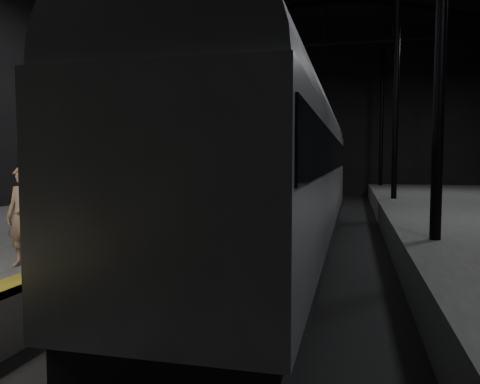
% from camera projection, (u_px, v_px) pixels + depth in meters
% --- Properties ---
extents(ground, '(44.00, 44.00, 0.00)m').
position_uv_depth(ground, '(296.00, 244.00, 16.01)').
color(ground, black).
rests_on(ground, ground).
extents(platform_left, '(9.00, 43.80, 1.00)m').
position_uv_depth(platform_left, '(99.00, 223.00, 17.75)').
color(platform_left, '#4C4C4A').
rests_on(platform_left, ground).
extents(tactile_strip, '(0.50, 43.80, 0.01)m').
position_uv_depth(tactile_strip, '(205.00, 213.00, 16.71)').
color(tactile_strip, olive).
rests_on(tactile_strip, platform_left).
extents(track, '(2.40, 43.00, 0.24)m').
position_uv_depth(track, '(296.00, 242.00, 16.00)').
color(track, '#3F3328').
rests_on(track, ground).
extents(train, '(2.84, 18.94, 5.06)m').
position_uv_depth(train, '(287.00, 162.00, 13.51)').
color(train, '#94979C').
rests_on(train, ground).
extents(woman, '(0.67, 0.46, 1.80)m').
position_uv_depth(woman, '(24.00, 216.00, 8.30)').
color(woman, '#8F7057').
rests_on(woman, platform_left).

